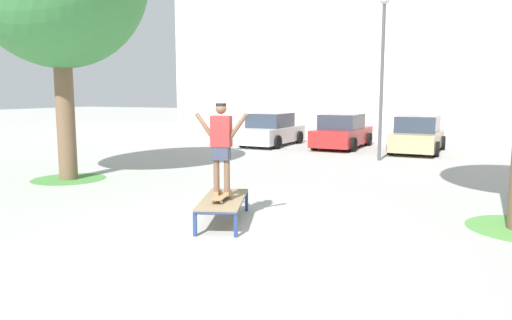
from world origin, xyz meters
TOP-DOWN VIEW (x-y plane):
  - ground_plane at (0.00, 0.00)m, footprint 120.00×120.00m
  - building_facade at (-1.17, 28.31)m, footprint 34.55×4.00m
  - skate_box at (-0.47, 0.67)m, footprint 1.36×2.05m
  - skateboard at (-0.41, 0.53)m, footprint 0.36×0.82m
  - skater at (-0.41, 0.54)m, footprint 0.99×0.34m
  - grass_patch_near_left at (-6.65, 2.96)m, footprint 2.04×2.04m
  - car_white at (-4.84, 13.60)m, footprint 2.05×4.26m
  - car_red at (-1.59, 13.98)m, footprint 2.06×4.27m
  - car_tan at (1.66, 13.62)m, footprint 2.00×4.24m
  - light_post at (0.67, 10.50)m, footprint 0.36×0.36m

SIDE VIEW (x-z plane):
  - ground_plane at x=0.00m, z-range 0.00..0.00m
  - grass_patch_near_left at x=-6.65m, z-range 0.00..0.01m
  - skate_box at x=-0.47m, z-range 0.18..0.64m
  - skateboard at x=-0.41m, z-range 0.49..0.58m
  - car_white at x=-4.84m, z-range -0.06..1.44m
  - car_red at x=-1.59m, z-range -0.06..1.44m
  - car_tan at x=1.66m, z-range -0.06..1.44m
  - skater at x=-0.41m, z-range 0.68..2.38m
  - light_post at x=0.67m, z-range 0.91..6.74m
  - building_facade at x=-1.17m, z-range 0.00..13.16m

